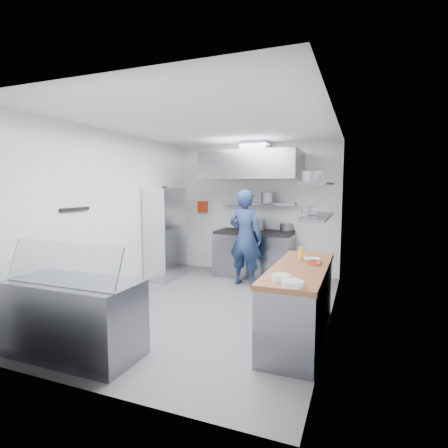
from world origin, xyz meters
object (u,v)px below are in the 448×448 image
at_px(display_case, 74,318).
at_px(wire_rack, 166,234).
at_px(gas_range, 254,255).
at_px(chef, 245,238).

bearing_deg(display_case, wire_rack, 103.15).
bearing_deg(wire_rack, gas_range, 27.71).
xyz_separation_m(gas_range, wire_rack, (-1.63, -0.86, 0.48)).
xyz_separation_m(chef, display_case, (-0.90, -3.39, -0.49)).
relative_size(gas_range, wire_rack, 0.86).
bearing_deg(chef, wire_rack, 13.15).
xyz_separation_m(gas_range, chef, (0.03, -0.71, 0.46)).
xyz_separation_m(wire_rack, display_case, (0.76, -3.24, -0.50)).
height_order(gas_range, wire_rack, wire_rack).
bearing_deg(display_case, chef, 75.08).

